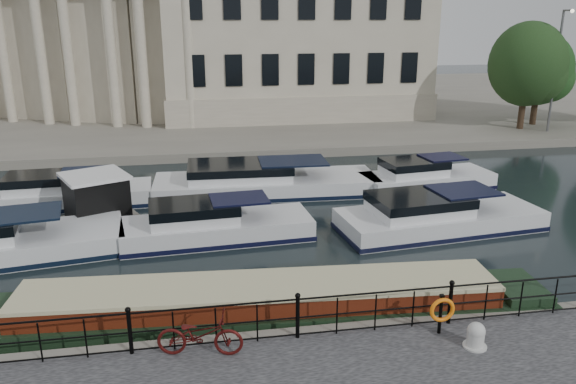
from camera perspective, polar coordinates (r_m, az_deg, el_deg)
The scene contains 10 objects.
ground_plane at distance 16.60m, azimuth -0.53°, elevation -12.10°, with size 160.00×160.00×0.00m, color black.
far_bank at distance 53.89m, azimuth -7.38°, elevation 8.84°, with size 120.00×42.00×0.55m, color #6B665B.
railing at distance 14.08m, azimuth 0.98°, elevation -12.29°, with size 24.14×0.14×1.22m.
civic_building at distance 48.99m, azimuth -8.65°, elevation 15.90°, with size 53.55×31.84×16.85m.
bicycle at distance 13.66m, azimuth -8.94°, elevation -14.11°, with size 0.71×2.02×1.06m, color #3F0C0B.
mooring_bollard at distance 14.61m, azimuth 18.54°, elevation -13.67°, with size 0.57×0.57×0.64m.
life_ring_post at distance 14.69m, azimuth 15.38°, elevation -11.53°, with size 0.66×0.18×1.07m.
narrowboat at distance 15.92m, azimuth -2.76°, elevation -11.99°, with size 16.45×3.27×1.59m.
harbour_hut at distance 24.15m, azimuth -18.84°, elevation -0.95°, with size 4.06×3.80×2.20m.
cabin_cruisers at distance 24.01m, azimuth -5.40°, elevation -1.64°, with size 26.61×10.06×1.99m.
Camera 1 is at (-2.33, -14.26, 8.17)m, focal length 35.00 mm.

